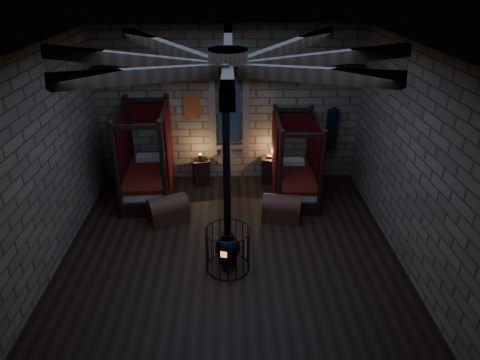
{
  "coord_description": "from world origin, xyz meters",
  "views": [
    {
      "loc": [
        0.03,
        -7.65,
        5.45
      ],
      "look_at": [
        0.23,
        0.6,
        1.32
      ],
      "focal_mm": 32.0,
      "sensor_mm": 36.0,
      "label": 1
    }
  ],
  "objects_px": {
    "bed_left": "(148,174)",
    "bed_right": "(294,177)",
    "trunk_right": "(281,208)",
    "stove": "(228,244)",
    "trunk_left": "(168,210)"
  },
  "relations": [
    {
      "from": "bed_left",
      "to": "bed_right",
      "type": "xyz_separation_m",
      "value": [
        3.81,
        -0.14,
        -0.06
      ]
    },
    {
      "from": "trunk_right",
      "to": "stove",
      "type": "relative_size",
      "value": 0.24
    },
    {
      "from": "stove",
      "to": "bed_right",
      "type": "bearing_deg",
      "value": 79.06
    },
    {
      "from": "bed_right",
      "to": "trunk_left",
      "type": "bearing_deg",
      "value": -158.04
    },
    {
      "from": "trunk_left",
      "to": "stove",
      "type": "xyz_separation_m",
      "value": [
        1.42,
        -1.82,
        0.29
      ]
    },
    {
      "from": "trunk_right",
      "to": "stove",
      "type": "bearing_deg",
      "value": -114.1
    },
    {
      "from": "bed_right",
      "to": "trunk_left",
      "type": "distance_m",
      "value": 3.38
    },
    {
      "from": "bed_left",
      "to": "trunk_left",
      "type": "bearing_deg",
      "value": -66.88
    },
    {
      "from": "trunk_left",
      "to": "trunk_right",
      "type": "relative_size",
      "value": 1.07
    },
    {
      "from": "bed_left",
      "to": "trunk_left",
      "type": "distance_m",
      "value": 1.54
    },
    {
      "from": "bed_right",
      "to": "stove",
      "type": "xyz_separation_m",
      "value": [
        -1.73,
        -3.03,
        0.05
      ]
    },
    {
      "from": "bed_left",
      "to": "bed_right",
      "type": "height_order",
      "value": "bed_left"
    },
    {
      "from": "bed_left",
      "to": "trunk_right",
      "type": "relative_size",
      "value": 2.4
    },
    {
      "from": "bed_right",
      "to": "stove",
      "type": "height_order",
      "value": "stove"
    },
    {
      "from": "stove",
      "to": "bed_left",
      "type": "bearing_deg",
      "value": 142.04
    }
  ]
}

